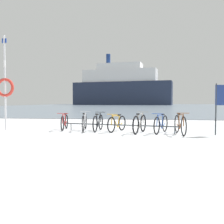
% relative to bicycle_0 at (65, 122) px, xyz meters
% --- Properties ---
extents(ground, '(80.00, 132.00, 0.08)m').
position_rel_bicycle_0_xyz_m(ground, '(1.34, 50.58, -0.38)').
color(ground, white).
extents(bike_rack, '(4.84, 0.98, 0.31)m').
position_rel_bicycle_0_xyz_m(bike_rack, '(2.46, -0.40, -0.07)').
color(bike_rack, '#4C5156').
rests_on(bike_rack, ground).
extents(bicycle_0, '(0.46, 1.63, 0.75)m').
position_rel_bicycle_0_xyz_m(bicycle_0, '(0.00, 0.00, 0.00)').
color(bicycle_0, black).
rests_on(bicycle_0, ground).
extents(bicycle_1, '(0.46, 1.68, 0.80)m').
position_rel_bicycle_0_xyz_m(bicycle_1, '(0.93, -0.16, 0.02)').
color(bicycle_1, black).
rests_on(bicycle_1, ground).
extents(bicycle_2, '(0.46, 1.63, 0.79)m').
position_rel_bicycle_0_xyz_m(bicycle_2, '(1.55, -0.26, 0.02)').
color(bicycle_2, black).
rests_on(bicycle_2, ground).
extents(bicycle_3, '(0.68, 1.50, 0.75)m').
position_rel_bicycle_0_xyz_m(bicycle_3, '(2.36, -0.36, -0.00)').
color(bicycle_3, black).
rests_on(bicycle_3, ground).
extents(bicycle_4, '(0.60, 1.62, 0.83)m').
position_rel_bicycle_0_xyz_m(bicycle_4, '(3.30, -0.71, 0.03)').
color(bicycle_4, black).
rests_on(bicycle_4, ground).
extents(bicycle_5, '(0.71, 1.63, 0.80)m').
position_rel_bicycle_0_xyz_m(bicycle_5, '(4.13, -0.61, 0.02)').
color(bicycle_5, black).
rests_on(bicycle_5, ground).
extents(bicycle_6, '(0.46, 1.71, 0.84)m').
position_rel_bicycle_0_xyz_m(bicycle_6, '(4.83, -0.87, 0.04)').
color(bicycle_6, black).
rests_on(bicycle_6, ground).
extents(info_sign, '(0.55, 0.07, 1.90)m').
position_rel_bicycle_0_xyz_m(info_sign, '(6.35, -0.90, 0.95)').
color(info_sign, '#33383D').
rests_on(info_sign, ground).
extents(rescue_post, '(0.82, 0.13, 4.13)m').
position_rel_bicycle_0_xyz_m(rescue_post, '(-2.56, -0.36, 1.60)').
color(rescue_post, silver).
rests_on(rescue_post, ground).
extents(ferry_ship, '(39.06, 15.20, 20.03)m').
position_rel_bicycle_0_xyz_m(ferry_ship, '(-5.41, 85.07, 6.38)').
color(ferry_ship, '#232D47').
rests_on(ferry_ship, ground).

